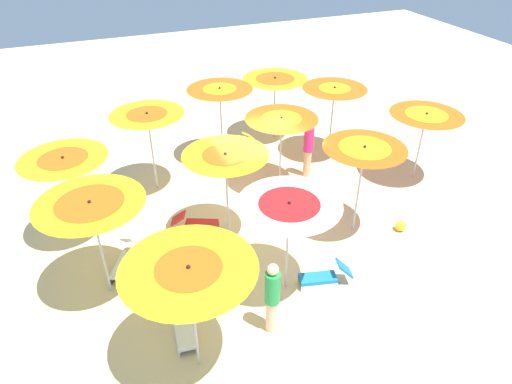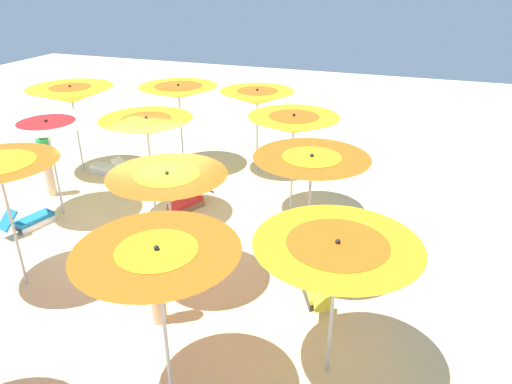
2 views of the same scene
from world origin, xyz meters
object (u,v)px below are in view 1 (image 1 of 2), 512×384
object	(u,v)px
beach_umbrella_11	(275,83)
lounger_2	(237,146)
beach_umbrella_7	(334,93)
beach_umbrella_1	(289,211)
lounger_1	(125,262)
beach_umbrella_5	(226,161)
beachgoer_1	(308,147)
beach_umbrella_10	(220,94)
lounger_3	(323,277)
beachgoer_0	(272,297)
beach_umbrella_8	(65,165)
beach_umbrella_3	(425,120)
beach_ball	(401,226)
lounger_0	(184,327)
beach_umbrella_4	(91,210)
beach_umbrella_2	(364,153)
beach_umbrella_0	(190,277)
beach_umbrella_9	(148,120)
beach_umbrella_6	(281,125)
lounger_4	(198,224)

from	to	relation	value
beach_umbrella_11	lounger_2	distance (m)	2.49
beach_umbrella_7	beach_umbrella_1	bearing A→B (deg)	-127.73
beach_umbrella_11	lounger_1	size ratio (longest dim) A/B	1.73
beach_umbrella_5	beachgoer_1	size ratio (longest dim) A/B	1.33
beach_umbrella_7	beachgoer_1	size ratio (longest dim) A/B	1.30
beach_umbrella_10	lounger_1	world-z (taller)	beach_umbrella_10
lounger_3	beachgoer_0	distance (m)	1.89
beachgoer_0	lounger_2	bearing A→B (deg)	99.72
beach_umbrella_5	beach_umbrella_8	world-z (taller)	beach_umbrella_5
beach_umbrella_5	beach_umbrella_8	bearing A→B (deg)	159.16
beach_umbrella_3	beach_ball	size ratio (longest dim) A/B	7.72
lounger_0	lounger_1	distance (m)	2.52
lounger_1	beach_umbrella_8	bearing A→B (deg)	-125.77
beach_umbrella_11	beachgoer_1	size ratio (longest dim) A/B	1.20
beach_umbrella_4	beachgoer_0	size ratio (longest dim) A/B	1.40
beach_umbrella_2	lounger_3	distance (m)	3.07
beach_umbrella_0	beach_umbrella_9	size ratio (longest dim) A/B	1.02
beach_umbrella_0	lounger_1	world-z (taller)	beach_umbrella_0
beach_ball	beach_umbrella_5	bearing A→B (deg)	161.59
beach_umbrella_4	beach_umbrella_9	size ratio (longest dim) A/B	1.00
lounger_0	beach_umbrella_0	bearing A→B (deg)	12.46
beach_umbrella_2	lounger_0	size ratio (longest dim) A/B	1.94
beach_umbrella_4	beach_umbrella_6	size ratio (longest dim) A/B	1.08
beach_umbrella_5	beach_umbrella_7	distance (m)	5.37
beach_umbrella_8	beach_umbrella_10	xyz separation A→B (m)	(4.63, 2.62, 0.13)
beach_umbrella_5	beach_umbrella_8	xyz separation A→B (m)	(-3.51, 1.33, -0.08)
beach_umbrella_2	lounger_1	xyz separation A→B (m)	(-5.79, 0.70, -2.09)
beach_umbrella_4	beach_ball	world-z (taller)	beach_umbrella_4
lounger_1	beach_umbrella_2	bearing A→B (deg)	108.87
beach_umbrella_1	lounger_2	size ratio (longest dim) A/B	1.80
beach_umbrella_0	beach_umbrella_7	distance (m)	8.89
beach_umbrella_8	lounger_0	xyz separation A→B (m)	(1.67, -3.96, -1.95)
lounger_1	beach_umbrella_7	bearing A→B (deg)	139.26
beach_umbrella_10	lounger_3	world-z (taller)	beach_umbrella_10
beach_umbrella_7	lounger_2	size ratio (longest dim) A/B	1.85
beach_umbrella_3	beach_ball	xyz separation A→B (m)	(-2.03, -2.09, -1.79)
lounger_0	beach_umbrella_2	bearing A→B (deg)	114.85
beach_umbrella_3	lounger_4	bearing A→B (deg)	-179.03
beach_umbrella_0	lounger_0	size ratio (longest dim) A/B	1.95
beach_umbrella_4	beach_umbrella_5	bearing A→B (deg)	15.31
beach_umbrella_4	beachgoer_1	distance (m)	7.03
beach_umbrella_6	beach_umbrella_2	bearing A→B (deg)	-70.49
beach_umbrella_8	lounger_0	size ratio (longest dim) A/B	1.86
beach_umbrella_8	beachgoer_1	xyz separation A→B (m)	(6.75, 0.64, -1.17)
beach_umbrella_5	beach_umbrella_10	world-z (taller)	beach_umbrella_10
lounger_2	beach_umbrella_8	bearing A→B (deg)	3.01
beach_umbrella_8	lounger_0	world-z (taller)	beach_umbrella_8
beach_ball	lounger_2	bearing A→B (deg)	113.98
beach_umbrella_1	lounger_4	world-z (taller)	beach_umbrella_1
beach_umbrella_4	beach_umbrella_9	bearing A→B (deg)	64.65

